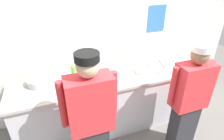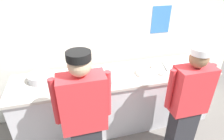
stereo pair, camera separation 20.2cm
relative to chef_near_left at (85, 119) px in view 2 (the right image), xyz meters
The scene contains 17 objects.
ground_plane 1.13m from the chef_near_left, 32.29° to the left, with size 9.00×9.00×0.00m, color slate.
wall_back 1.48m from the chef_near_left, 65.31° to the left, with size 4.78×0.11×2.78m.
prep_counter 1.05m from the chef_near_left, 52.65° to the left, with size 3.05×0.75×0.93m.
chef_near_left is the anchor object (origin of this frame).
chef_center 1.26m from the chef_near_left, ahead, with size 0.58×0.24×1.59m.
plate_stack_front 1.19m from the chef_near_left, 34.95° to the left, with size 0.24×0.24×0.05m.
plate_stack_rear 0.75m from the chef_near_left, 51.70° to the left, with size 0.20×0.20×0.08m.
mixing_bowl_steel 1.01m from the chef_near_left, 119.44° to the left, with size 0.33×0.33×0.10m, color #B7BABF.
sheet_tray 1.80m from the chef_near_left, 25.10° to the left, with size 0.51×0.34×0.02m, color #B7BABF.
squeeze_bottle_primary 0.91m from the chef_near_left, 92.05° to the left, with size 0.06×0.06×0.20m.
squeeze_bottle_secondary 0.96m from the chef_near_left, 77.65° to the left, with size 0.06×0.06×0.21m.
ramekin_red_sauce 1.45m from the chef_near_left, 34.40° to the left, with size 0.09×0.09×0.05m.
ramekin_orange_sauce 1.03m from the chef_near_left, 60.20° to the left, with size 0.11×0.11×0.04m.
ramekin_yellow_sauce 1.36m from the chef_near_left, 25.31° to the left, with size 0.09×0.09×0.04m.
ramekin_green_sauce 0.83m from the chef_near_left, 99.51° to the left, with size 0.10×0.10×0.05m.
deli_cup 0.69m from the chef_near_left, 94.76° to the left, with size 0.09×0.09×0.10m, color white.
chefs_knife 0.71m from the chef_near_left, 77.53° to the left, with size 0.28×0.03×0.02m.
Camera 2 is at (-0.67, -1.89, 2.34)m, focal length 30.13 mm.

